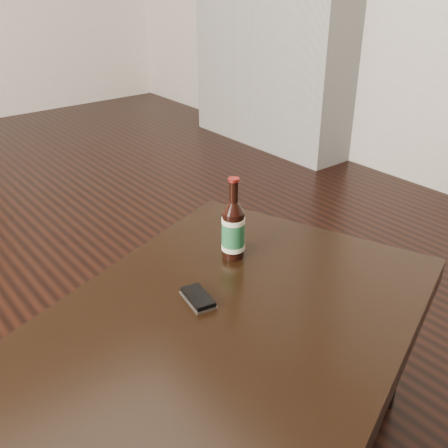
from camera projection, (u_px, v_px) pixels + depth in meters
coffee_table at (198, 372)px, 1.06m from camera, size 1.40×1.10×0.46m
beer_bottle at (233, 230)px, 1.32m from camera, size 0.07×0.07×0.22m
phone at (198, 298)px, 1.17m from camera, size 0.07×0.10×0.02m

